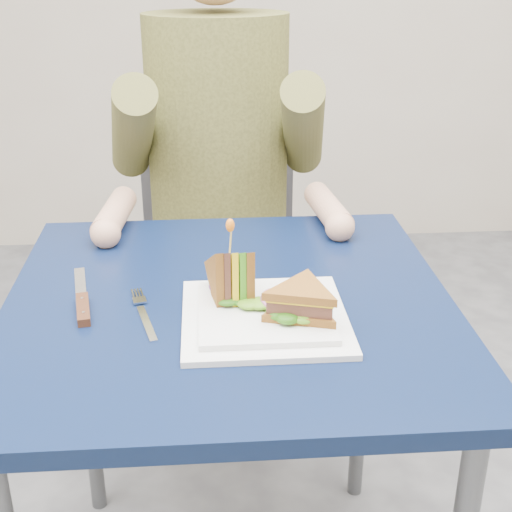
{
  "coord_description": "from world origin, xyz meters",
  "views": [
    {
      "loc": [
        -0.03,
        -1.07,
        1.29
      ],
      "look_at": [
        0.04,
        -0.03,
        0.82
      ],
      "focal_mm": 50.0,
      "sensor_mm": 36.0,
      "label": 1
    }
  ],
  "objects": [
    {
      "name": "onion_ring",
      "position": [
        0.07,
        -0.07,
        0.77
      ],
      "size": [
        0.04,
        0.04,
        0.02
      ],
      "primitive_type": "torus",
      "rotation": [
        0.44,
        0.0,
        0.0
      ],
      "color": "#9E4C7A",
      "rests_on": "plate"
    },
    {
      "name": "toothpick_frill",
      "position": [
        0.0,
        -0.03,
        0.88
      ],
      "size": [
        0.01,
        0.01,
        0.02
      ],
      "primitive_type": "ellipsoid",
      "color": "orange",
      "rests_on": "sandwich_upright"
    },
    {
      "name": "diner",
      "position": [
        -0.0,
        0.62,
        0.91
      ],
      "size": [
        0.54,
        0.59,
        0.74
      ],
      "color": "#4B4B22",
      "rests_on": "chair"
    },
    {
      "name": "fork",
      "position": [
        -0.14,
        -0.05,
        0.73
      ],
      "size": [
        0.05,
        0.18,
        0.01
      ],
      "color": "silver",
      "rests_on": "table"
    },
    {
      "name": "sandwich_upright",
      "position": [
        0.0,
        -0.03,
        0.78
      ],
      "size": [
        0.09,
        0.14,
        0.14
      ],
      "color": "brown",
      "rests_on": "plate"
    },
    {
      "name": "table",
      "position": [
        0.0,
        0.0,
        0.65
      ],
      "size": [
        0.75,
        0.75,
        0.73
      ],
      "color": "black",
      "rests_on": "ground"
    },
    {
      "name": "toothpick",
      "position": [
        0.0,
        -0.03,
        0.85
      ],
      "size": [
        0.01,
        0.01,
        0.06
      ],
      "primitive_type": "cylinder",
      "rotation": [
        0.14,
        0.07,
        0.0
      ],
      "color": "tan",
      "rests_on": "sandwich_upright"
    },
    {
      "name": "lettuce_spill",
      "position": [
        0.06,
        -0.07,
        0.76
      ],
      "size": [
        0.15,
        0.13,
        0.02
      ],
      "primitive_type": null,
      "color": "#337A14",
      "rests_on": "plate"
    },
    {
      "name": "knife",
      "position": [
        -0.24,
        -0.01,
        0.74
      ],
      "size": [
        0.06,
        0.22,
        0.02
      ],
      "color": "silver",
      "rests_on": "table"
    },
    {
      "name": "sandwich_flat",
      "position": [
        0.11,
        -0.1,
        0.78
      ],
      "size": [
        0.16,
        0.16,
        0.05
      ],
      "color": "brown",
      "rests_on": "plate"
    },
    {
      "name": "plate",
      "position": [
        0.05,
        -0.08,
        0.74
      ],
      "size": [
        0.26,
        0.26,
        0.02
      ],
      "color": "white",
      "rests_on": "table"
    },
    {
      "name": "chair",
      "position": [
        0.0,
        0.73,
        0.54
      ],
      "size": [
        0.42,
        0.4,
        0.93
      ],
      "color": "#47474C",
      "rests_on": "ground"
    }
  ]
}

